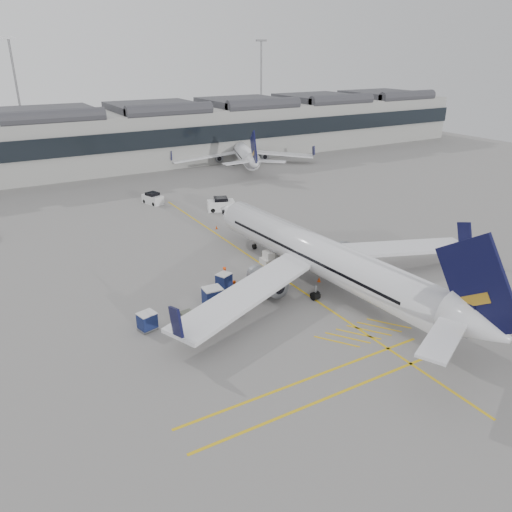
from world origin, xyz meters
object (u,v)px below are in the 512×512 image
ramp_agent_a (225,275)px  ramp_agent_b (234,288)px  airliner_main (324,258)px  baggage_cart_a (257,278)px  belt_loader (276,258)px  pushback_tug (187,319)px

ramp_agent_a → ramp_agent_b: 3.02m
airliner_main → baggage_cart_a: airliner_main is taller
airliner_main → baggage_cart_a: (-5.89, 3.43, -2.34)m
belt_loader → ramp_agent_b: belt_loader is taller
airliner_main → ramp_agent_b: (-9.07, 2.63, -2.37)m
airliner_main → belt_loader: 8.37m
ramp_agent_a → ramp_agent_b: (-0.53, -2.97, -0.12)m
baggage_cart_a → ramp_agent_b: ramp_agent_b is taller
belt_loader → pushback_tug: (-14.53, -8.14, 0.00)m
airliner_main → ramp_agent_b: size_ratio=23.94×
baggage_cart_a → ramp_agent_a: size_ratio=0.89×
ramp_agent_b → ramp_agent_a: bearing=-101.6°
ramp_agent_a → ramp_agent_b: bearing=-152.4°
belt_loader → baggage_cart_a: (-5.10, -4.47, 0.33)m
ramp_agent_a → ramp_agent_b: ramp_agent_a is taller
airliner_main → belt_loader: (-0.78, 7.90, -2.67)m
belt_loader → ramp_agent_b: 9.83m
airliner_main → pushback_tug: size_ratio=17.44×
ramp_agent_b → airliner_main: bearing=162.4°
baggage_cart_a → pushback_tug: baggage_cart_a is taller
airliner_main → ramp_agent_b: 9.73m
ramp_agent_b → pushback_tug: size_ratio=0.73×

